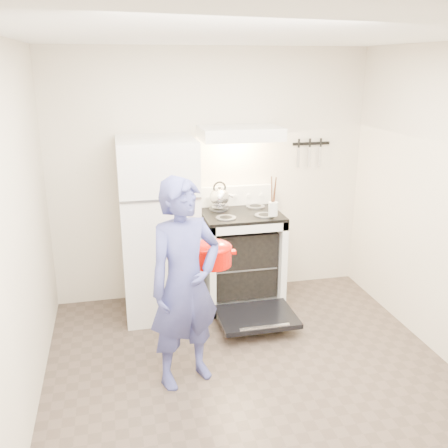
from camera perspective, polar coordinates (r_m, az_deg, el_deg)
The scene contains 15 objects.
floor at distance 3.95m, azimuth 4.11°, elevation -18.40°, with size 3.60×3.60×0.00m, color #4A3D34.
back_wall at distance 5.05m, azimuth -1.45°, elevation 5.45°, with size 3.20×0.02×2.50m, color beige.
refrigerator at distance 4.75m, azimuth -7.46°, elevation -0.53°, with size 0.70×0.70×1.70m, color white.
stove_body at distance 5.03m, azimuth 1.92°, elevation -4.03°, with size 0.76×0.65×0.92m, color white.
cooktop at distance 4.88m, azimuth 1.98°, elevation 1.16°, with size 0.76×0.65×0.03m, color black.
backsplash at distance 5.11m, azimuth 1.19°, elevation 3.29°, with size 0.76×0.07×0.20m, color white.
oven_door at distance 4.66m, azimuth 3.75°, elevation -10.52°, with size 0.70×0.54×0.04m, color black.
oven_rack at distance 5.04m, azimuth 1.92°, elevation -4.24°, with size 0.60×0.52×0.01m, color slate.
range_hood at distance 4.78m, azimuth 1.85°, elevation 10.34°, with size 0.76×0.50×0.12m, color white.
knife_strip at distance 5.29m, azimuth 9.93°, elevation 9.05°, with size 0.40×0.02×0.03m, color black.
pizza_stone at distance 5.06m, azimuth 2.72°, elevation -3.98°, with size 0.33×0.33×0.02m, color olive.
tea_kettle at distance 4.91m, azimuth -0.51°, elevation 3.22°, with size 0.24×0.20×0.29m, color #BCBCC1, non-canonical shape.
utensil_jar at distance 4.67m, azimuth 5.63°, elevation 1.74°, with size 0.09×0.09×0.13m, color silver.
person at distance 3.68m, azimuth -4.48°, elevation -6.88°, with size 0.58×0.38×1.60m, color navy.
dutch_oven at distance 3.91m, azimuth -1.42°, elevation -3.66°, with size 0.39×0.32×0.25m, color #C30800, non-canonical shape.
Camera 1 is at (-0.96, -3.04, 2.33)m, focal length 40.00 mm.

